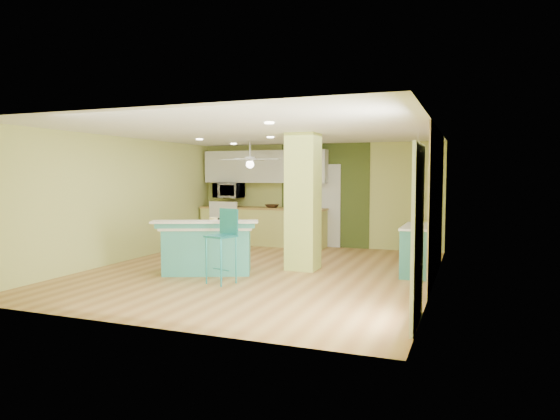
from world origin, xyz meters
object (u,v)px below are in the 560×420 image
(peninsula, at_px, (207,248))
(fruit_bowl, at_px, (272,206))
(side_counter, at_px, (419,250))
(canister, at_px, (213,222))
(bar_stool, at_px, (224,234))

(peninsula, distance_m, fruit_bowl, 3.65)
(side_counter, relative_size, canister, 8.66)
(peninsula, height_order, bar_stool, bar_stool)
(bar_stool, xyz_separation_m, side_counter, (2.86, 1.90, -0.37))
(peninsula, height_order, side_counter, peninsula)
(side_counter, bearing_deg, peninsula, -160.03)
(fruit_bowl, bearing_deg, side_counter, -31.85)
(side_counter, height_order, fruit_bowl, fruit_bowl)
(peninsula, bearing_deg, side_counter, -2.81)
(fruit_bowl, height_order, canister, fruit_bowl)
(peninsula, height_order, fruit_bowl, fruit_bowl)
(peninsula, height_order, canister, canister)
(side_counter, distance_m, canister, 3.67)
(peninsula, xyz_separation_m, fruit_bowl, (-0.21, 3.60, 0.53))
(bar_stool, bearing_deg, peninsula, 155.01)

